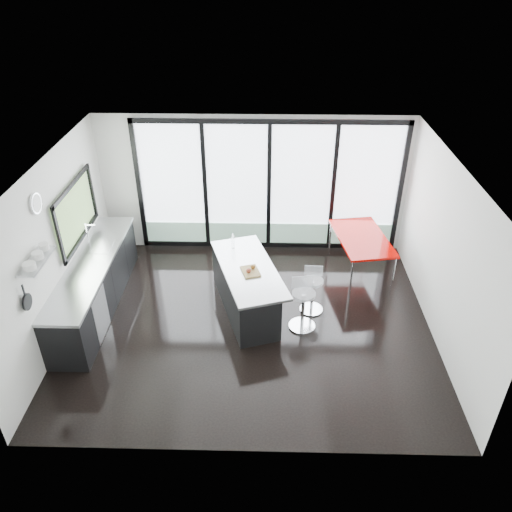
{
  "coord_description": "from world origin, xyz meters",
  "views": [
    {
      "loc": [
        0.27,
        -6.5,
        5.44
      ],
      "look_at": [
        0.1,
        0.3,
        1.15
      ],
      "focal_mm": 35.0,
      "sensor_mm": 36.0,
      "label": 1
    }
  ],
  "objects_px": {
    "bar_stool_near": "(303,310)",
    "island": "(245,288)",
    "red_table": "(360,256)",
    "bar_stool_far": "(312,295)"
  },
  "relations": [
    {
      "from": "island",
      "to": "red_table",
      "type": "height_order",
      "value": "island"
    },
    {
      "from": "bar_stool_near",
      "to": "red_table",
      "type": "relative_size",
      "value": 0.46
    },
    {
      "from": "red_table",
      "to": "bar_stool_near",
      "type": "bearing_deg",
      "value": -125.88
    },
    {
      "from": "bar_stool_near",
      "to": "island",
      "type": "bearing_deg",
      "value": 145.59
    },
    {
      "from": "red_table",
      "to": "bar_stool_far",
      "type": "bearing_deg",
      "value": -130.2
    },
    {
      "from": "island",
      "to": "bar_stool_near",
      "type": "distance_m",
      "value": 1.09
    },
    {
      "from": "island",
      "to": "bar_stool_far",
      "type": "xyz_separation_m",
      "value": [
        1.16,
        -0.03,
        -0.1
      ]
    },
    {
      "from": "bar_stool_near",
      "to": "bar_stool_far",
      "type": "relative_size",
      "value": 1.1
    },
    {
      "from": "bar_stool_near",
      "to": "bar_stool_far",
      "type": "xyz_separation_m",
      "value": [
        0.19,
        0.45,
        -0.03
      ]
    },
    {
      "from": "bar_stool_near",
      "to": "red_table",
      "type": "height_order",
      "value": "red_table"
    }
  ]
}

